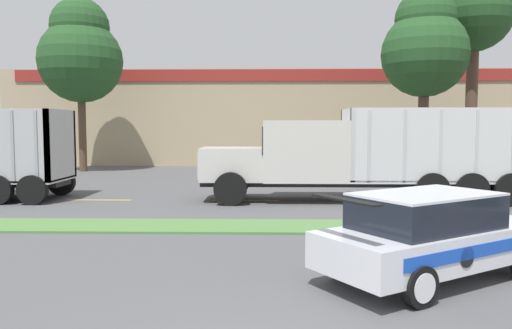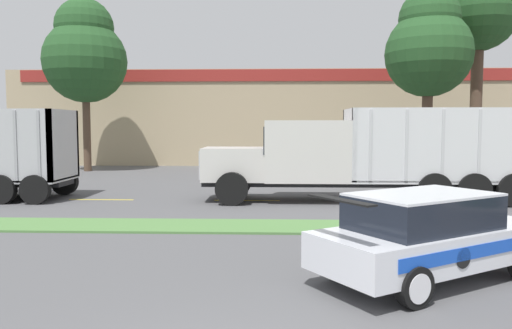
# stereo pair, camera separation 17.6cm
# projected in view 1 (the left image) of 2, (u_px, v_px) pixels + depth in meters

# --- Properties ---
(grass_verge) EXTENTS (120.00, 1.78, 0.06)m
(grass_verge) POSITION_uv_depth(u_px,v_px,m) (261.00, 226.00, 13.34)
(grass_verge) COLOR #517F42
(grass_verge) RESTS_ON ground_plane
(centre_line_3) EXTENTS (2.40, 0.14, 0.01)m
(centre_line_3) POSITION_uv_depth(u_px,v_px,m) (99.00, 200.00, 18.35)
(centre_line_3) COLOR yellow
(centre_line_3) RESTS_ON ground_plane
(centre_line_4) EXTENTS (2.40, 0.14, 0.01)m
(centre_line_4) POSITION_uv_depth(u_px,v_px,m) (245.00, 200.00, 18.22)
(centre_line_4) COLOR yellow
(centre_line_4) RESTS_ON ground_plane
(centre_line_5) EXTENTS (2.40, 0.14, 0.01)m
(centre_line_5) POSITION_uv_depth(u_px,v_px,m) (394.00, 201.00, 18.10)
(centre_line_5) COLOR yellow
(centre_line_5) RESTS_ON ground_plane
(dump_truck_lead) EXTENTS (11.28, 2.61, 3.34)m
(dump_truck_lead) POSITION_uv_depth(u_px,v_px,m) (336.00, 158.00, 18.03)
(dump_truck_lead) COLOR black
(dump_truck_lead) RESTS_ON ground_plane
(rally_car) EXTENTS (4.66, 3.85, 1.59)m
(rally_car) POSITION_uv_depth(u_px,v_px,m) (432.00, 234.00, 8.74)
(rally_car) COLOR silver
(rally_car) RESTS_ON ground_plane
(store_building_backdrop) EXTENTS (43.56, 12.10, 6.62)m
(store_building_backdrop) POSITION_uv_depth(u_px,v_px,m) (310.00, 119.00, 39.83)
(store_building_backdrop) COLOR tan
(store_building_backdrop) RESTS_ON ground_plane
(tree_behind_left) EXTENTS (4.34, 4.34, 9.62)m
(tree_behind_left) POSITION_uv_depth(u_px,v_px,m) (425.00, 46.00, 25.16)
(tree_behind_left) COLOR brown
(tree_behind_left) RESTS_ON ground_plane
(tree_behind_centre) EXTENTS (4.96, 4.96, 10.34)m
(tree_behind_centre) POSITION_uv_depth(u_px,v_px,m) (80.00, 53.00, 29.73)
(tree_behind_centre) COLOR brown
(tree_behind_centre) RESTS_ON ground_plane
(tree_behind_right) EXTENTS (4.22, 4.22, 12.11)m
(tree_behind_right) POSITION_uv_depth(u_px,v_px,m) (474.00, 8.00, 27.39)
(tree_behind_right) COLOR brown
(tree_behind_right) RESTS_ON ground_plane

